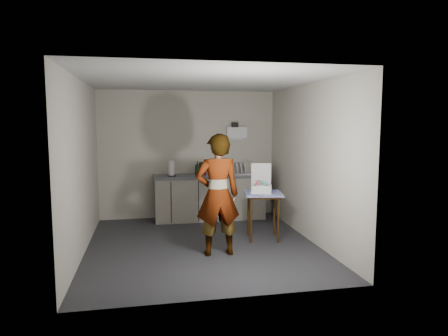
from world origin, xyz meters
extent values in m
plane|color=#2C2C32|center=(0.00, 0.00, 0.00)|extent=(4.00, 4.00, 0.00)
cube|color=beige|center=(0.00, 1.99, 1.30)|extent=(3.60, 0.02, 2.60)
cube|color=beige|center=(1.79, 0.00, 1.30)|extent=(0.02, 4.00, 2.60)
cube|color=beige|center=(-1.79, 0.00, 1.30)|extent=(0.02, 4.00, 2.60)
cube|color=silver|center=(0.00, 0.00, 2.60)|extent=(3.60, 4.00, 0.01)
cube|color=black|center=(0.40, 1.70, 0.04)|extent=(2.20, 0.52, 0.08)
cube|color=#ACA699|center=(0.40, 1.70, 0.43)|extent=(2.20, 0.58, 0.86)
cube|color=#50535B|center=(0.40, 1.70, 0.89)|extent=(2.24, 0.62, 0.05)
cube|color=black|center=(-0.40, 1.41, 0.43)|extent=(0.02, 0.01, 0.80)
cube|color=black|center=(0.13, 1.41, 0.43)|extent=(0.02, 0.01, 0.80)
cube|color=black|center=(0.67, 1.41, 0.43)|extent=(0.01, 0.01, 0.80)
cube|color=black|center=(1.20, 1.41, 0.43)|extent=(0.02, 0.01, 0.80)
cube|color=white|center=(1.00, 1.92, 1.75)|extent=(0.42, 0.16, 0.24)
cube|color=white|center=(1.00, 1.97, 1.61)|extent=(0.30, 0.06, 0.04)
cube|color=black|center=(0.95, 1.83, 1.91)|extent=(0.14, 0.02, 0.10)
cylinder|color=#351D0C|center=(0.80, -0.04, 0.36)|extent=(0.04, 0.04, 0.73)
cylinder|color=#351D0C|center=(1.24, -0.11, 0.36)|extent=(0.04, 0.04, 0.73)
cylinder|color=#351D0C|center=(0.87, 0.40, 0.36)|extent=(0.04, 0.04, 0.73)
cylinder|color=#351D0C|center=(1.32, 0.33, 0.36)|extent=(0.04, 0.04, 0.73)
cube|color=#351D0C|center=(1.06, 0.15, 0.75)|extent=(0.62, 0.62, 0.04)
cube|color=#1A2B9E|center=(1.06, 0.15, 0.78)|extent=(0.71, 0.71, 0.03)
imported|color=#B2A593|center=(0.16, -0.49, 0.90)|extent=(0.66, 0.44, 1.80)
imported|color=black|center=(0.14, 1.63, 1.05)|extent=(0.11, 0.11, 0.28)
cylinder|color=red|center=(0.31, 1.73, 0.97)|extent=(0.06, 0.06, 0.11)
cylinder|color=black|center=(0.22, 1.71, 1.04)|extent=(0.08, 0.08, 0.26)
cylinder|color=black|center=(-0.37, 1.64, 0.92)|extent=(0.17, 0.17, 0.02)
cylinder|color=white|center=(-0.37, 1.64, 1.07)|extent=(0.11, 0.11, 0.28)
cube|color=silver|center=(1.05, 1.69, 0.92)|extent=(0.40, 0.30, 0.02)
cylinder|color=silver|center=(0.86, 1.56, 1.06)|extent=(0.01, 0.01, 0.26)
cylinder|color=silver|center=(1.23, 1.56, 1.06)|extent=(0.01, 0.01, 0.26)
cylinder|color=silver|center=(0.86, 1.82, 1.06)|extent=(0.01, 0.01, 0.26)
cylinder|color=silver|center=(1.23, 1.82, 1.06)|extent=(0.01, 0.01, 0.26)
cylinder|color=white|center=(0.95, 1.69, 1.04)|extent=(0.05, 0.22, 0.22)
cylinder|color=white|center=(1.03, 1.69, 1.04)|extent=(0.05, 0.22, 0.22)
cylinder|color=white|center=(1.11, 1.69, 1.04)|extent=(0.05, 0.22, 0.22)
cube|color=white|center=(1.02, 0.17, 0.80)|extent=(0.42, 0.42, 0.01)
cube|color=white|center=(0.98, 0.01, 0.87)|extent=(0.33, 0.10, 0.12)
cube|color=white|center=(1.07, 0.32, 0.87)|extent=(0.33, 0.10, 0.12)
cube|color=white|center=(0.87, 0.21, 0.87)|extent=(0.10, 0.33, 0.12)
cube|color=white|center=(1.18, 0.12, 0.87)|extent=(0.10, 0.33, 0.12)
cube|color=white|center=(1.07, 0.33, 1.10)|extent=(0.33, 0.10, 0.34)
cylinder|color=white|center=(1.02, 0.17, 0.87)|extent=(0.23, 0.23, 0.12)
sphere|color=#DF527D|center=(0.96, 0.14, 0.95)|extent=(0.08, 0.08, 0.08)
sphere|color=#5DC1FD|center=(1.07, 0.11, 0.95)|extent=(0.08, 0.08, 0.08)
sphere|color=#55CE71|center=(1.04, 0.22, 0.95)|extent=(0.08, 0.08, 0.08)
sphere|color=#DF527D|center=(0.99, 0.23, 0.95)|extent=(0.08, 0.08, 0.08)
camera|label=1|loc=(-0.87, -6.18, 1.96)|focal=32.00mm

